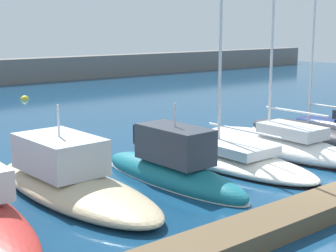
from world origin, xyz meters
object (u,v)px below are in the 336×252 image
at_px(motorboat_sand_second, 69,178).
at_px(sailboat_ivory_fourth, 223,155).
at_px(motorboat_teal_third, 172,168).
at_px(sailboat_white_fifth, 278,144).
at_px(sailboat_charcoal_sixth, 319,134).
at_px(mooring_buoy_yellow, 25,100).

bearing_deg(motorboat_sand_second, sailboat_ivory_fourth, -94.83).
distance_m(motorboat_teal_third, sailboat_white_fifth, 7.09).
bearing_deg(sailboat_ivory_fourth, sailboat_charcoal_sixth, -91.38).
relative_size(motorboat_sand_second, mooring_buoy_yellow, 13.36).
height_order(sailboat_ivory_fourth, mooring_buoy_yellow, sailboat_ivory_fourth).
height_order(motorboat_teal_third, sailboat_charcoal_sixth, sailboat_charcoal_sixth).
bearing_deg(motorboat_sand_second, sailboat_white_fifth, -95.93).
bearing_deg(mooring_buoy_yellow, sailboat_ivory_fourth, -93.13).
xyz_separation_m(motorboat_teal_third, sailboat_charcoal_sixth, (10.77, 0.60, -0.19)).
bearing_deg(mooring_buoy_yellow, motorboat_sand_second, -110.12).
height_order(motorboat_sand_second, motorboat_teal_third, motorboat_sand_second).
xyz_separation_m(sailboat_ivory_fourth, sailboat_white_fifth, (3.43, -0.36, 0.08)).
bearing_deg(motorboat_sand_second, sailboat_charcoal_sixth, -94.30).
distance_m(sailboat_white_fifth, sailboat_charcoal_sixth, 3.69).
bearing_deg(sailboat_white_fifth, sailboat_charcoal_sixth, -86.09).
distance_m(motorboat_teal_third, sailboat_ivory_fourth, 3.73).
bearing_deg(mooring_buoy_yellow, motorboat_teal_third, -101.13).
relative_size(motorboat_teal_third, sailboat_charcoal_sixth, 0.40).
xyz_separation_m(sailboat_white_fifth, sailboat_charcoal_sixth, (3.69, 0.19, -0.06)).
height_order(sailboat_ivory_fourth, sailboat_charcoal_sixth, sailboat_ivory_fourth).
bearing_deg(sailboat_ivory_fourth, mooring_buoy_yellow, -3.07).
distance_m(sailboat_ivory_fourth, mooring_buoy_yellow, 24.64).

